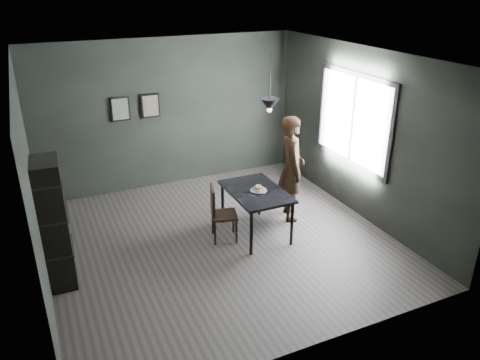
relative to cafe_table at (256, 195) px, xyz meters
name	(u,v)px	position (x,y,z in m)	size (l,w,h in m)	color
ground	(221,241)	(-0.60, 0.00, -0.67)	(5.00, 5.00, 0.00)	#35302E
back_wall	(169,114)	(-0.60, 2.50, 0.73)	(5.00, 0.10, 2.80)	black
ceiling	(217,57)	(-0.60, 0.00, 2.13)	(5.00, 5.00, 0.02)	silver
window_assembly	(353,119)	(1.87, 0.20, 0.93)	(0.04, 1.96, 1.56)	white
cafe_table	(256,195)	(0.00, 0.00, 0.00)	(0.80, 1.20, 0.75)	black
white_plate	(258,191)	(0.02, -0.04, 0.08)	(0.23, 0.23, 0.01)	white
donut_pile	(258,189)	(0.02, -0.04, 0.12)	(0.20, 0.20, 0.09)	beige
woman	(291,168)	(0.77, 0.26, 0.22)	(0.65, 0.43, 1.78)	black
wood_chair	(219,210)	(-0.59, 0.07, -0.17)	(0.47, 0.47, 0.89)	black
shelf_unit	(54,224)	(-2.92, -0.07, 0.20)	(0.33, 0.58, 1.74)	black
pendant_lamp	(270,104)	(0.25, 0.10, 1.38)	(0.28, 0.28, 0.86)	black
framed_print_left	(120,109)	(-1.50, 2.47, 0.93)	(0.34, 0.04, 0.44)	black
framed_print_right	(150,106)	(-0.95, 2.47, 0.93)	(0.34, 0.04, 0.44)	black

